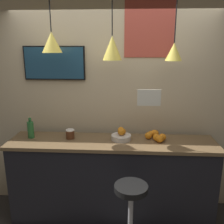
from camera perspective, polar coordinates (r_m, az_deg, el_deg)
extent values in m
cube|color=beige|center=(3.17, 0.43, 3.24)|extent=(8.00, 0.06, 2.90)
cube|color=black|center=(3.16, 0.00, -15.57)|extent=(2.38, 0.51, 0.98)
cube|color=brown|center=(2.94, 0.00, -6.99)|extent=(2.42, 0.55, 0.04)
cylinder|color=#B7B7BC|center=(2.77, 4.22, -23.65)|extent=(0.05, 0.05, 0.70)
cylinder|color=black|center=(2.55, 4.39, -16.97)|extent=(0.33, 0.33, 0.06)
cylinder|color=beige|center=(2.96, 2.12, -5.80)|extent=(0.23, 0.23, 0.06)
sphere|color=orange|center=(3.00, 2.07, -4.15)|extent=(0.08, 0.08, 0.08)
sphere|color=orange|center=(2.93, 2.15, -4.52)|extent=(0.08, 0.08, 0.08)
sphere|color=orange|center=(2.96, 2.50, -4.48)|extent=(0.07, 0.07, 0.07)
sphere|color=orange|center=(2.95, 10.32, -6.00)|extent=(0.07, 0.07, 0.07)
sphere|color=orange|center=(3.08, 8.96, -4.95)|extent=(0.08, 0.08, 0.08)
sphere|color=orange|center=(2.97, 10.11, -5.70)|extent=(0.08, 0.08, 0.08)
sphere|color=orange|center=(3.01, 8.33, -5.35)|extent=(0.08, 0.08, 0.08)
sphere|color=orange|center=(3.09, 9.59, -4.82)|extent=(0.08, 0.08, 0.08)
sphere|color=orange|center=(2.92, 10.86, -6.04)|extent=(0.09, 0.09, 0.09)
sphere|color=orange|center=(3.09, 9.86, -4.85)|extent=(0.09, 0.09, 0.09)
sphere|color=orange|center=(2.99, 11.46, -5.65)|extent=(0.08, 0.08, 0.08)
cylinder|color=#286B33|center=(3.15, -18.09, -3.89)|extent=(0.08, 0.08, 0.20)
cylinder|color=#286B33|center=(3.12, -18.27, -1.72)|extent=(0.03, 0.03, 0.05)
cylinder|color=#562D19|center=(3.03, -9.53, -5.10)|extent=(0.10, 0.10, 0.10)
cylinder|color=white|center=(3.01, -9.58, -4.11)|extent=(0.10, 0.10, 0.01)
cylinder|color=black|center=(2.91, -14.11, 22.94)|extent=(0.01, 0.01, 0.56)
cone|color=#EAD14C|center=(2.87, -13.60, 15.23)|extent=(0.22, 0.22, 0.22)
sphere|color=#F9EFCC|center=(2.87, -13.49, 13.44)|extent=(0.04, 0.04, 0.04)
cylinder|color=black|center=(2.79, 0.05, 23.29)|extent=(0.01, 0.01, 0.60)
cone|color=#EAD14C|center=(2.76, 0.04, 14.42)|extent=(0.21, 0.21, 0.26)
sphere|color=#F9EFCC|center=(2.76, 0.04, 12.18)|extent=(0.04, 0.04, 0.04)
cylinder|color=black|center=(2.82, 14.54, 21.99)|extent=(0.01, 0.01, 0.68)
cone|color=#EAD14C|center=(2.80, 13.95, 13.20)|extent=(0.18, 0.18, 0.19)
sphere|color=#F9EFCC|center=(2.80, 13.86, 11.71)|extent=(0.04, 0.04, 0.04)
cube|color=black|center=(3.19, -13.02, 10.85)|extent=(0.75, 0.04, 0.41)
cube|color=navy|center=(3.17, -13.12, 10.83)|extent=(0.72, 0.01, 0.38)
cube|color=white|center=(2.59, 8.47, 3.25)|extent=(0.24, 0.01, 0.17)
cube|color=#C64C3D|center=(3.08, 8.58, 18.42)|extent=(0.58, 0.01, 0.66)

